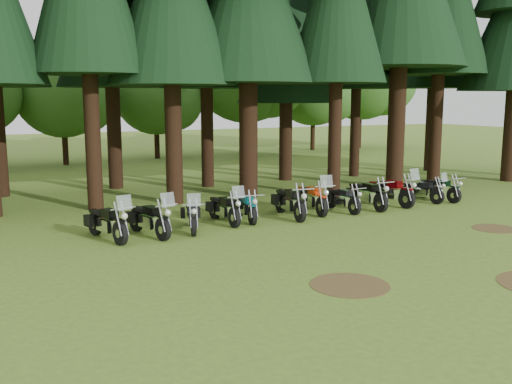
# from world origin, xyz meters

# --- Properties ---
(ground) EXTENTS (120.00, 120.00, 0.00)m
(ground) POSITION_xyz_m (0.00, 0.00, 0.00)
(ground) COLOR #4A6825
(ground) RESTS_ON ground
(pine_back_4) EXTENTS (4.94, 4.94, 13.78)m
(pine_back_4) POSITION_xyz_m (4.04, 13.25, 8.25)
(pine_back_4) COLOR black
(pine_back_4) RESTS_ON ground
(decid_3) EXTENTS (6.12, 5.95, 7.65)m
(decid_3) POSITION_xyz_m (-4.71, 25.13, 4.51)
(decid_3) COLOR black
(decid_3) RESTS_ON ground
(decid_4) EXTENTS (5.93, 5.76, 7.41)m
(decid_4) POSITION_xyz_m (1.58, 26.32, 4.37)
(decid_4) COLOR black
(decid_4) RESTS_ON ground
(decid_5) EXTENTS (8.45, 8.21, 10.56)m
(decid_5) POSITION_xyz_m (8.29, 25.71, 6.23)
(decid_5) COLOR black
(decid_5) RESTS_ON ground
(decid_6) EXTENTS (7.06, 6.86, 8.82)m
(decid_6) POSITION_xyz_m (14.85, 27.01, 5.20)
(decid_6) COLOR black
(decid_6) RESTS_ON ground
(decid_7) EXTENTS (8.44, 8.20, 10.55)m
(decid_7) POSITION_xyz_m (19.46, 26.83, 6.22)
(decid_7) COLOR black
(decid_7) RESTS_ON ground
(dirt_patch_0) EXTENTS (1.80, 1.80, 0.01)m
(dirt_patch_0) POSITION_xyz_m (-3.00, -2.00, 0.01)
(dirt_patch_0) COLOR #4C3D1E
(dirt_patch_0) RESTS_ON ground
(dirt_patch_1) EXTENTS (1.40, 1.40, 0.01)m
(dirt_patch_1) POSITION_xyz_m (4.50, 0.50, 0.01)
(dirt_patch_1) COLOR #4C3D1E
(dirt_patch_1) RESTS_ON ground
(motorcycle_0) EXTENTS (0.85, 2.35, 1.49)m
(motorcycle_0) POSITION_xyz_m (-6.93, 4.60, 0.50)
(motorcycle_0) COLOR black
(motorcycle_0) RESTS_ON ground
(motorcycle_1) EXTENTS (0.83, 2.33, 1.47)m
(motorcycle_1) POSITION_xyz_m (-5.68, 4.54, 0.49)
(motorcycle_1) COLOR black
(motorcycle_1) RESTS_ON ground
(motorcycle_2) EXTENTS (0.86, 2.14, 1.36)m
(motorcycle_2) POSITION_xyz_m (-4.28, 4.63, 0.45)
(motorcycle_2) COLOR black
(motorcycle_2) RESTS_ON ground
(motorcycle_3) EXTENTS (0.42, 2.23, 1.40)m
(motorcycle_3) POSITION_xyz_m (-2.93, 5.15, 0.47)
(motorcycle_3) COLOR black
(motorcycle_3) RESTS_ON ground
(motorcycle_4) EXTENTS (0.47, 2.14, 0.88)m
(motorcycle_4) POSITION_xyz_m (-2.09, 5.24, 0.45)
(motorcycle_4) COLOR black
(motorcycle_4) RESTS_ON ground
(motorcycle_5) EXTENTS (0.46, 2.44, 0.99)m
(motorcycle_5) POSITION_xyz_m (-0.49, 5.00, 0.51)
(motorcycle_5) COLOR black
(motorcycle_5) RESTS_ON ground
(motorcycle_6) EXTENTS (0.62, 2.44, 1.53)m
(motorcycle_6) POSITION_xyz_m (0.64, 5.34, 0.51)
(motorcycle_6) COLOR black
(motorcycle_6) RESTS_ON ground
(motorcycle_7) EXTENTS (0.31, 2.07, 0.84)m
(motorcycle_7) POSITION_xyz_m (1.76, 5.03, 0.43)
(motorcycle_7) COLOR black
(motorcycle_7) RESTS_ON ground
(motorcycle_8) EXTENTS (0.35, 2.39, 0.97)m
(motorcycle_8) POSITION_xyz_m (2.96, 5.13, 0.49)
(motorcycle_8) COLOR black
(motorcycle_8) RESTS_ON ground
(motorcycle_9) EXTENTS (0.64, 2.48, 1.56)m
(motorcycle_9) POSITION_xyz_m (4.17, 5.23, 0.52)
(motorcycle_9) COLOR black
(motorcycle_9) RESTS_ON ground
(motorcycle_10) EXTENTS (0.74, 2.02, 1.28)m
(motorcycle_10) POSITION_xyz_m (5.80, 5.22, 0.43)
(motorcycle_10) COLOR black
(motorcycle_10) RESTS_ON ground
(motorcycle_11) EXTENTS (0.37, 2.15, 0.88)m
(motorcycle_11) POSITION_xyz_m (6.65, 5.16, 0.45)
(motorcycle_11) COLOR black
(motorcycle_11) RESTS_ON ground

